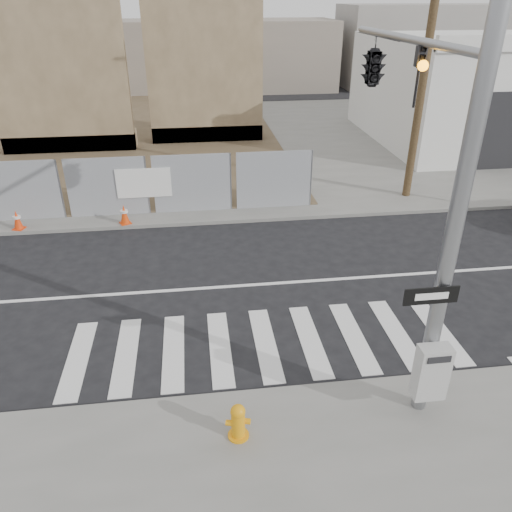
{
  "coord_description": "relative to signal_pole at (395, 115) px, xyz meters",
  "views": [
    {
      "loc": [
        -1.34,
        -11.17,
        6.84
      ],
      "look_at": [
        -0.01,
        -1.0,
        1.4
      ],
      "focal_mm": 35.0,
      "sensor_mm": 36.0,
      "label": 1
    }
  ],
  "objects": [
    {
      "name": "ground",
      "position": [
        -2.49,
        2.05,
        -4.78
      ],
      "size": [
        100.0,
        100.0,
        0.0
      ],
      "primitive_type": "plane",
      "color": "black",
      "rests_on": "ground"
    },
    {
      "name": "sidewalk_far",
      "position": [
        -2.49,
        16.05,
        -4.72
      ],
      "size": [
        50.0,
        20.0,
        0.12
      ],
      "primitive_type": "cube",
      "color": "slate",
      "rests_on": "ground"
    },
    {
      "name": "signal_pole",
      "position": [
        0.0,
        0.0,
        0.0
      ],
      "size": [
        0.96,
        5.87,
        7.0
      ],
      "color": "gray",
      "rests_on": "sidewalk_near"
    },
    {
      "name": "far_signal_pole",
      "position": [
        5.51,
        6.65,
        -1.3
      ],
      "size": [
        0.16,
        0.2,
        5.6
      ],
      "color": "gray",
      "rests_on": "sidewalk_far"
    },
    {
      "name": "concrete_wall_left",
      "position": [
        -9.49,
        15.13,
        -1.4
      ],
      "size": [
        6.0,
        1.3,
        8.0
      ],
      "color": "brown",
      "rests_on": "sidewalk_far"
    },
    {
      "name": "concrete_wall_right",
      "position": [
        -2.99,
        16.13,
        -1.4
      ],
      "size": [
        5.5,
        1.3,
        8.0
      ],
      "color": "brown",
      "rests_on": "sidewalk_far"
    },
    {
      "name": "auto_shop",
      "position": [
        11.5,
        15.01,
        -2.25
      ],
      "size": [
        12.0,
        10.2,
        5.95
      ],
      "color": "silver",
      "rests_on": "sidewalk_far"
    },
    {
      "name": "utility_pole_right",
      "position": [
        4.01,
        7.55,
        0.42
      ],
      "size": [
        1.6,
        0.28,
        10.0
      ],
      "color": "brown",
      "rests_on": "sidewalk_far"
    },
    {
      "name": "fire_hydrant",
      "position": [
        -3.35,
        -3.05,
        -4.32
      ],
      "size": [
        0.45,
        0.45,
        0.69
      ],
      "rotation": [
        0.0,
        0.0,
        -0.29
      ],
      "color": "orange",
      "rests_on": "sidewalk_near"
    },
    {
      "name": "traffic_cone_c",
      "position": [
        -9.49,
        6.27,
        -4.35
      ],
      "size": [
        0.41,
        0.41,
        0.63
      ],
      "rotation": [
        0.0,
        0.0,
        -0.31
      ],
      "color": "red",
      "rests_on": "sidewalk_far"
    },
    {
      "name": "traffic_cone_d",
      "position": [
        -6.15,
        6.27,
        -4.34
      ],
      "size": [
        0.44,
        0.44,
        0.65
      ],
      "rotation": [
        0.0,
        0.0,
        0.41
      ],
      "color": "red",
      "rests_on": "sidewalk_far"
    }
  ]
}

